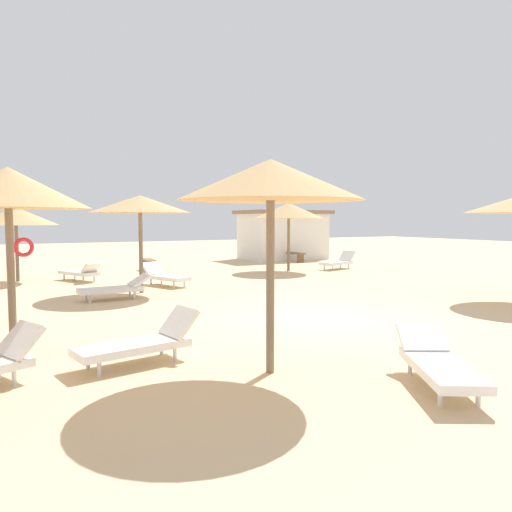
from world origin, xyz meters
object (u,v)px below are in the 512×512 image
object	(u,v)px
parasol_6	(270,181)
lounger_1	(81,272)
lounger_7	(165,276)
bench_0	(149,263)
lounger_6	(438,362)
lounger_4	(338,262)
lounger_5	(141,342)
parasol_0	(140,204)
lounger_0	(116,288)
parasol_4	(289,211)
parasol_5	(8,188)
parasol_1	(16,217)
bench_1	(294,255)
beach_cabana	(283,234)

from	to	relation	value
parasol_6	lounger_1	distance (m)	12.59
lounger_7	bench_0	bearing A→B (deg)	80.30
lounger_6	lounger_4	bearing A→B (deg)	57.42
lounger_5	bench_0	size ratio (longest dim) A/B	1.27
parasol_0	lounger_0	bearing A→B (deg)	-135.92
parasol_4	lounger_4	world-z (taller)	parasol_4
parasol_5	lounger_0	world-z (taller)	parasol_5
parasol_4	parasol_6	distance (m)	14.02
parasol_0	lounger_1	bearing A→B (deg)	107.21
lounger_5	lounger_7	bearing A→B (deg)	70.50
bench_0	lounger_4	bearing A→B (deg)	-22.97
parasol_1	parasol_4	world-z (taller)	parasol_4
parasol_1	lounger_1	distance (m)	2.96
parasol_4	lounger_5	world-z (taller)	parasol_4
parasol_5	lounger_5	xyz separation A→B (m)	(1.71, -1.25, -2.35)
lounger_6	bench_1	world-z (taller)	lounger_6
parasol_1	parasol_4	distance (m)	10.51
parasol_6	lounger_5	distance (m)	3.14
parasol_5	lounger_6	distance (m)	6.81
parasol_0	bench_1	size ratio (longest dim) A/B	1.96
lounger_5	parasol_4	bearing A→B (deg)	49.09
lounger_0	bench_1	bearing A→B (deg)	36.49
lounger_1	lounger_4	bearing A→B (deg)	-4.78
parasol_5	lounger_1	size ratio (longest dim) A/B	1.52
parasol_6	beach_cabana	size ratio (longest dim) A/B	0.64
parasol_1	parasol_5	size ratio (longest dim) A/B	0.95
lounger_5	bench_1	size ratio (longest dim) A/B	1.28
parasol_1	lounger_5	xyz separation A→B (m)	(1.32, -11.91, -1.98)
parasol_1	parasol_6	world-z (taller)	parasol_6
parasol_0	parasol_5	size ratio (longest dim) A/B	0.99
parasol_5	bench_1	bearing A→B (deg)	44.06
parasol_5	lounger_1	xyz separation A→B (m)	(2.41, 9.77, -2.36)
parasol_6	lounger_0	world-z (taller)	parasol_6
lounger_6	lounger_7	bearing A→B (deg)	91.12
parasol_1	parasol_5	world-z (taller)	parasol_5
parasol_4	lounger_0	xyz separation A→B (m)	(-8.16, -4.21, -2.26)
parasol_1	parasol_6	size ratio (longest dim) A/B	0.94
lounger_4	parasol_6	bearing A→B (deg)	-131.04
bench_1	parasol_6	bearing A→B (deg)	-123.30
parasol_5	parasol_6	bearing A→B (deg)	-38.31
parasol_4	bench_0	distance (m)	6.40
parasol_5	lounger_4	bearing A→B (deg)	33.93
parasol_0	bench_1	bearing A→B (deg)	35.67
lounger_5	beach_cabana	bearing A→B (deg)	52.96
parasol_6	parasol_1	bearing A→B (deg)	102.13
parasol_0	bench_0	world-z (taller)	parasol_0
lounger_0	lounger_5	size ratio (longest dim) A/B	1.00
parasol_5	lounger_0	distance (m)	6.15
lounger_7	parasol_0	bearing A→B (deg)	-132.30
parasol_0	lounger_7	world-z (taller)	parasol_0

